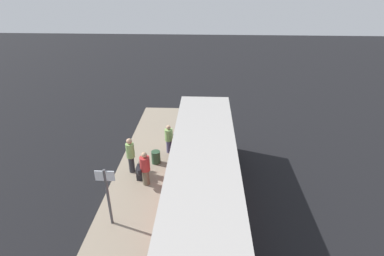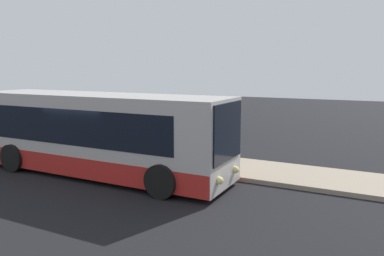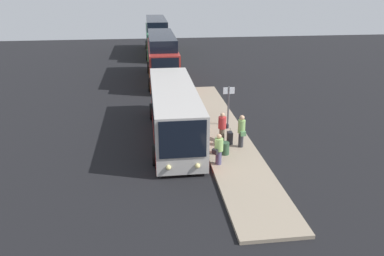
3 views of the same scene
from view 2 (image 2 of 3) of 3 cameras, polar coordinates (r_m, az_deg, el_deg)
ground at (r=14.29m, az=-14.48°, el=-6.89°), size 80.00×80.00×0.00m
platform at (r=16.53m, az=-7.67°, el=-4.26°), size 20.00×2.72×0.16m
bus_lead at (r=14.06m, az=-14.29°, el=-1.00°), size 10.26×2.72×2.95m
passenger_boarding at (r=15.38m, az=-4.09°, el=-1.56°), size 0.65×0.70×1.66m
passenger_waiting at (r=13.50m, az=4.44°, el=-3.23°), size 0.65×0.67×1.58m
passenger_with_bags at (r=15.64m, az=0.43°, el=-1.00°), size 0.58×0.42×1.80m
suitcase at (r=15.58m, az=-2.11°, el=-3.44°), size 0.41×0.26×0.91m
sign_post at (r=17.32m, az=-9.51°, el=1.70°), size 0.10×0.69×2.44m
trash_bin at (r=14.53m, az=1.38°, el=-4.39°), size 0.44×0.44×0.65m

